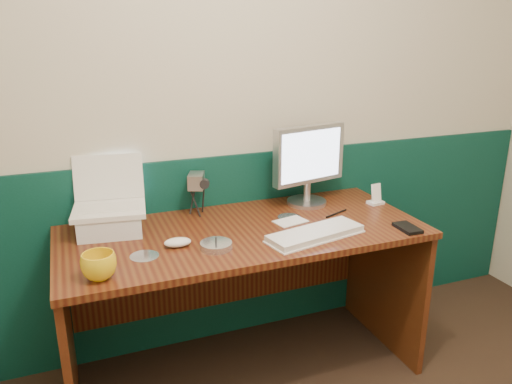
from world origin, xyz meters
name	(u,v)px	position (x,y,z in m)	size (l,w,h in m)	color
back_wall	(248,103)	(0.00, 1.75, 1.25)	(3.50, 0.04, 2.50)	beige
wainscot	(249,245)	(0.00, 1.74, 0.50)	(3.48, 0.02, 1.00)	#073228
desk	(244,304)	(-0.16, 1.38, 0.38)	(1.60, 0.70, 0.75)	#3E140B
laptop_riser	(111,222)	(-0.71, 1.56, 0.80)	(0.26, 0.22, 0.09)	silver
laptop	(107,185)	(-0.71, 1.56, 0.97)	(0.30, 0.23, 0.25)	white
monitor	(308,166)	(0.26, 1.59, 0.95)	(0.40, 0.11, 0.40)	#B8B8BD
keyboard	(315,234)	(0.10, 1.19, 0.76)	(0.43, 0.14, 0.02)	white
mouse_right	(328,228)	(0.18, 1.23, 0.77)	(0.10, 0.06, 0.03)	white
mouse_left	(178,242)	(-0.47, 1.30, 0.77)	(0.11, 0.07, 0.04)	white
mug	(99,266)	(-0.79, 1.13, 0.80)	(0.12, 0.12, 0.10)	yellow
camcorder	(197,195)	(-0.30, 1.64, 0.85)	(0.09, 0.13, 0.19)	#A1A2A6
cd_spindle	(216,246)	(-0.33, 1.23, 0.76)	(0.13, 0.13, 0.03)	silver
cd_loose_a	(144,256)	(-0.62, 1.26, 0.75)	(0.11, 0.11, 0.00)	silver
cd_loose_b	(289,217)	(0.09, 1.45, 0.75)	(0.11, 0.11, 0.00)	silver
pen	(336,213)	(0.32, 1.40, 0.75)	(0.01, 0.01, 0.15)	black
papers	(290,221)	(0.07, 1.39, 0.75)	(0.15, 0.10, 0.00)	silver
dock	(375,203)	(0.58, 1.46, 0.76)	(0.08, 0.06, 0.01)	white
music_player	(376,193)	(0.58, 1.46, 0.81)	(0.05, 0.01, 0.09)	white
pda	(407,228)	(0.52, 1.12, 0.76)	(0.08, 0.13, 0.02)	black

